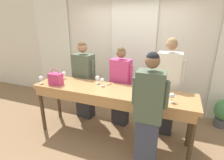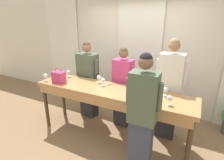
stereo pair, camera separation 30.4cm
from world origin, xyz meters
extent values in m
plane|color=#846647|center=(0.00, 0.00, 0.00)|extent=(18.00, 18.00, 0.00)
cube|color=silver|center=(0.00, 1.50, 1.40)|extent=(12.00, 0.06, 2.80)
cube|color=white|center=(-2.29, 1.44, 1.34)|extent=(1.06, 0.03, 2.69)
cube|color=white|center=(0.00, 1.44, 1.34)|extent=(1.06, 0.03, 2.69)
cube|color=#B27F4C|center=(0.00, 0.00, 0.95)|extent=(2.86, 0.66, 0.07)
cube|color=#B27F4C|center=(0.00, -0.31, 0.85)|extent=(2.74, 0.03, 0.12)
cylinder|color=#4C3823|center=(-1.35, -0.25, 0.46)|extent=(0.07, 0.07, 0.91)
cylinder|color=#4C3823|center=(1.35, -0.25, 0.46)|extent=(0.07, 0.07, 0.91)
cylinder|color=#4C3823|center=(-1.35, 0.25, 0.46)|extent=(0.07, 0.07, 0.91)
cylinder|color=#4C3823|center=(1.35, 0.25, 0.46)|extent=(0.07, 0.07, 0.91)
cylinder|color=black|center=(0.81, -0.12, 1.07)|extent=(0.08, 0.08, 0.18)
cone|color=black|center=(0.81, -0.12, 1.19)|extent=(0.08, 0.08, 0.04)
cylinder|color=black|center=(0.81, -0.12, 1.25)|extent=(0.03, 0.03, 0.09)
cylinder|color=beige|center=(0.81, -0.12, 1.07)|extent=(0.08, 0.08, 0.07)
cube|color=#C63870|center=(-1.04, -0.14, 1.09)|extent=(0.25, 0.14, 0.21)
torus|color=#C63870|center=(-1.04, -0.14, 1.20)|extent=(0.16, 0.01, 0.16)
cylinder|color=white|center=(-0.21, 0.10, 0.98)|extent=(0.06, 0.06, 0.00)
cylinder|color=white|center=(-0.21, 0.10, 1.02)|extent=(0.01, 0.01, 0.07)
sphere|color=white|center=(-0.21, 0.10, 1.09)|extent=(0.08, 0.08, 0.08)
cylinder|color=white|center=(-1.34, -0.19, 0.98)|extent=(0.06, 0.06, 0.00)
cylinder|color=white|center=(-1.34, -0.19, 1.02)|extent=(0.01, 0.01, 0.07)
sphere|color=white|center=(-1.34, -0.19, 1.09)|extent=(0.08, 0.08, 0.08)
cylinder|color=white|center=(1.01, -0.14, 0.98)|extent=(0.06, 0.06, 0.00)
cylinder|color=white|center=(1.01, -0.14, 1.02)|extent=(0.01, 0.01, 0.07)
sphere|color=white|center=(1.01, -0.14, 1.09)|extent=(0.08, 0.08, 0.08)
cylinder|color=white|center=(0.90, 0.15, 0.98)|extent=(0.06, 0.06, 0.00)
cylinder|color=white|center=(0.90, 0.15, 1.02)|extent=(0.01, 0.01, 0.07)
sphere|color=white|center=(0.90, 0.15, 1.09)|extent=(0.08, 0.08, 0.08)
cylinder|color=white|center=(-1.11, 0.21, 0.98)|extent=(0.06, 0.06, 0.00)
cylinder|color=white|center=(-1.11, 0.21, 1.02)|extent=(0.01, 0.01, 0.07)
sphere|color=white|center=(-1.11, 0.21, 1.09)|extent=(0.08, 0.08, 0.08)
sphere|color=beige|center=(-1.11, 0.21, 1.08)|extent=(0.05, 0.05, 0.05)
cylinder|color=white|center=(-1.24, 0.01, 0.98)|extent=(0.06, 0.06, 0.00)
cylinder|color=white|center=(-1.24, 0.01, 1.02)|extent=(0.01, 0.01, 0.07)
sphere|color=white|center=(-1.24, 0.01, 1.09)|extent=(0.08, 0.08, 0.08)
sphere|color=beige|center=(-1.24, 0.01, 1.08)|extent=(0.05, 0.05, 0.05)
cylinder|color=white|center=(-0.35, 0.19, 0.98)|extent=(0.06, 0.06, 0.00)
cylinder|color=white|center=(-0.35, 0.19, 1.02)|extent=(0.01, 0.01, 0.07)
sphere|color=white|center=(-0.35, 0.19, 1.09)|extent=(0.08, 0.08, 0.08)
cylinder|color=black|center=(-0.10, 0.20, 0.99)|extent=(0.05, 0.12, 0.01)
cube|color=#28282D|center=(-0.83, 0.52, 0.40)|extent=(0.39, 0.27, 0.81)
cube|color=#4C5B47|center=(-0.83, 0.52, 1.13)|extent=(0.46, 0.32, 0.64)
sphere|color=#9E7051|center=(-0.83, 0.52, 1.58)|extent=(0.20, 0.20, 0.20)
sphere|color=brown|center=(-0.83, 0.52, 1.62)|extent=(0.18, 0.18, 0.18)
cylinder|color=#4C5B47|center=(-0.59, 0.49, 1.18)|extent=(0.08, 0.08, 0.35)
cylinder|color=#4C5B47|center=(-1.06, 0.55, 1.18)|extent=(0.08, 0.08, 0.35)
cube|color=#28282D|center=(0.01, 0.52, 0.39)|extent=(0.35, 0.24, 0.78)
cube|color=#C63D7A|center=(0.01, 0.52, 1.09)|extent=(0.41, 0.29, 0.62)
sphere|color=brown|center=(0.01, 0.52, 1.53)|extent=(0.18, 0.18, 0.18)
sphere|color=brown|center=(0.01, 0.52, 1.56)|extent=(0.16, 0.16, 0.16)
cylinder|color=#C63D7A|center=(0.22, 0.49, 1.14)|extent=(0.08, 0.08, 0.34)
cylinder|color=#C63D7A|center=(-0.20, 0.54, 1.14)|extent=(0.08, 0.08, 0.34)
cube|color=#28282D|center=(0.91, 0.52, 0.45)|extent=(0.34, 0.21, 0.89)
cube|color=silver|center=(0.91, 0.52, 1.24)|extent=(0.40, 0.25, 0.71)
sphere|color=#9E7051|center=(0.91, 0.52, 1.73)|extent=(0.19, 0.19, 0.19)
sphere|color=#93754C|center=(0.91, 0.52, 1.76)|extent=(0.17, 0.17, 0.17)
cylinder|color=silver|center=(1.13, 0.51, 1.30)|extent=(0.07, 0.07, 0.39)
cylinder|color=silver|center=(0.68, 0.52, 1.30)|extent=(0.07, 0.07, 0.39)
cube|color=#383D51|center=(0.75, -0.53, 0.43)|extent=(0.31, 0.21, 0.86)
cube|color=#4C5B47|center=(0.75, -0.53, 1.20)|extent=(0.36, 0.25, 0.68)
sphere|color=brown|center=(0.75, -0.53, 1.66)|extent=(0.18, 0.18, 0.18)
sphere|color=black|center=(0.75, -0.53, 1.69)|extent=(0.16, 0.16, 0.16)
cylinder|color=#4C5B47|center=(0.55, -0.53, 1.25)|extent=(0.07, 0.07, 0.37)
cylinder|color=#4C5B47|center=(0.95, -0.52, 1.25)|extent=(0.07, 0.07, 0.37)
cylinder|color=#4C4C51|center=(2.01, 1.15, 0.09)|extent=(0.24, 0.24, 0.18)
ellipsoid|color=#47844C|center=(2.01, 1.15, 0.38)|extent=(0.32, 0.32, 0.45)
camera|label=1|loc=(1.03, -2.62, 2.14)|focal=28.00mm
camera|label=2|loc=(1.31, -2.49, 2.14)|focal=28.00mm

